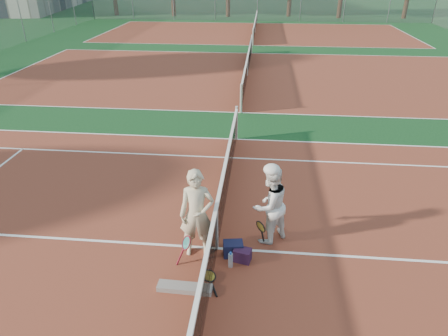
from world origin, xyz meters
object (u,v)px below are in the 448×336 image
at_px(net_main, 217,227).
at_px(sports_bag_purple, 242,255).
at_px(player_b, 270,205).
at_px(sports_bag_navy, 233,249).
at_px(player_a, 197,214).
at_px(racket_black_held, 260,234).
at_px(water_bottle, 231,260).
at_px(racket_spare, 209,277).
at_px(racket_red, 187,249).

bearing_deg(net_main, sports_bag_purple, -30.85).
xyz_separation_m(net_main, player_b, (1.00, 0.41, 0.31)).
relative_size(sports_bag_navy, sports_bag_purple, 1.17).
distance_m(player_a, sports_bag_purple, 1.17).
relative_size(racket_black_held, water_bottle, 1.96).
relative_size(player_a, sports_bag_purple, 5.59).
xyz_separation_m(racket_spare, sports_bag_purple, (0.56, 0.56, 0.08)).
bearing_deg(sports_bag_purple, sports_bag_navy, 142.10).
relative_size(player_b, racket_black_held, 2.81).
relative_size(net_main, player_b, 6.67).
xyz_separation_m(sports_bag_navy, sports_bag_purple, (0.19, -0.14, -0.02)).
xyz_separation_m(player_b, racket_black_held, (-0.16, -0.23, -0.53)).
distance_m(net_main, racket_spare, 0.98).
distance_m(player_b, sports_bag_purple, 1.11).
xyz_separation_m(sports_bag_purple, water_bottle, (-0.21, -0.19, 0.02)).
distance_m(racket_spare, water_bottle, 0.51).
height_order(net_main, racket_black_held, net_main).
bearing_deg(player_b, player_a, -19.73).
height_order(racket_black_held, water_bottle, racket_black_held).
relative_size(sports_bag_purple, water_bottle, 1.07).
height_order(net_main, player_b, player_b).
distance_m(player_a, racket_black_held, 1.38).
relative_size(racket_spare, water_bottle, 2.00).
bearing_deg(player_a, sports_bag_purple, -15.66).
bearing_deg(player_b, water_bottle, 10.73).
height_order(player_a, racket_red, player_a).
distance_m(player_a, racket_red, 0.70).
relative_size(racket_red, sports_bag_navy, 1.46).
relative_size(racket_spare, sports_bag_navy, 1.60).
height_order(player_b, racket_spare, player_b).
relative_size(player_a, player_b, 1.09).
height_order(player_b, water_bottle, player_b).
height_order(racket_red, racket_spare, racket_red).
bearing_deg(sports_bag_purple, player_b, 56.05).
bearing_deg(racket_spare, player_b, -63.01).
relative_size(racket_black_held, racket_spare, 0.98).
height_order(player_b, sports_bag_purple, player_b).
height_order(net_main, sports_bag_navy, net_main).
xyz_separation_m(net_main, racket_black_held, (0.84, 0.18, -0.22)).
bearing_deg(sports_bag_navy, water_bottle, -93.75).
distance_m(player_b, sports_bag_navy, 1.11).
bearing_deg(sports_bag_purple, racket_spare, -135.27).
height_order(player_a, water_bottle, player_a).
bearing_deg(player_b, sports_bag_purple, 13.94).
bearing_deg(player_a, net_main, 17.92).
xyz_separation_m(racket_red, sports_bag_navy, (0.86, 0.25, -0.12)).
bearing_deg(player_b, net_main, -19.99).
distance_m(player_a, player_b, 1.46).
height_order(net_main, water_bottle, net_main).
bearing_deg(racket_red, sports_bag_purple, -31.70).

